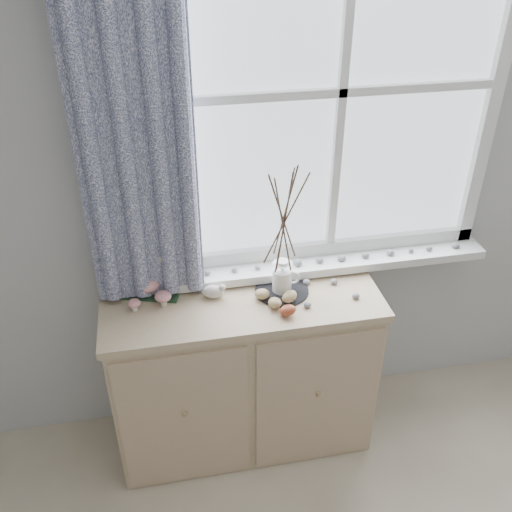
{
  "coord_description": "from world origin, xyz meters",
  "views": [
    {
      "loc": [
        -0.46,
        -0.16,
        2.33
      ],
      "look_at": [
        -0.1,
        1.7,
        1.1
      ],
      "focal_mm": 40.0,
      "sensor_mm": 36.0,
      "label": 1
    }
  ],
  "objects_px": {
    "toadstool_cluster": "(150,290)",
    "twig_pitcher": "(284,217)",
    "botanical_book": "(145,277)",
    "sideboard": "(244,373)"
  },
  "relations": [
    {
      "from": "botanical_book",
      "to": "twig_pitcher",
      "type": "distance_m",
      "value": 0.63
    },
    {
      "from": "botanical_book",
      "to": "toadstool_cluster",
      "type": "height_order",
      "value": "botanical_book"
    },
    {
      "from": "sideboard",
      "to": "toadstool_cluster",
      "type": "xyz_separation_m",
      "value": [
        -0.38,
        0.08,
        0.48
      ]
    },
    {
      "from": "sideboard",
      "to": "twig_pitcher",
      "type": "distance_m",
      "value": 0.81
    },
    {
      "from": "twig_pitcher",
      "to": "botanical_book",
      "type": "bearing_deg",
      "value": -172.49
    },
    {
      "from": "botanical_book",
      "to": "sideboard",
      "type": "bearing_deg",
      "value": 3.63
    },
    {
      "from": "sideboard",
      "to": "toadstool_cluster",
      "type": "distance_m",
      "value": 0.62
    },
    {
      "from": "toadstool_cluster",
      "to": "twig_pitcher",
      "type": "relative_size",
      "value": 0.29
    },
    {
      "from": "sideboard",
      "to": "toadstool_cluster",
      "type": "height_order",
      "value": "toadstool_cluster"
    },
    {
      "from": "botanical_book",
      "to": "toadstool_cluster",
      "type": "bearing_deg",
      "value": -32.56
    }
  ]
}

